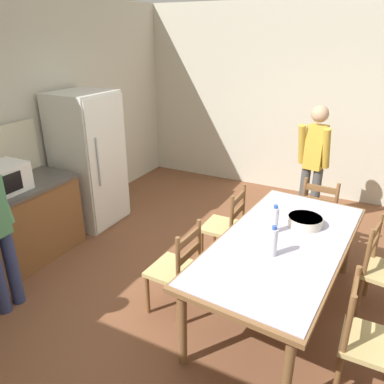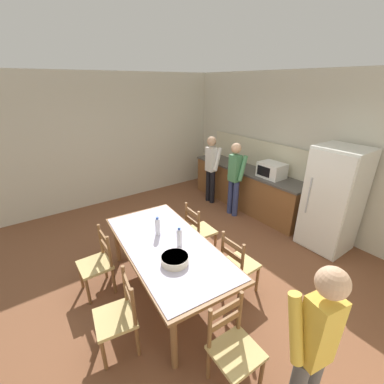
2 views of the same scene
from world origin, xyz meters
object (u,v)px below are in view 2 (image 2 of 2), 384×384
Objects in this scene: refrigerator at (333,200)px; person_by_table at (314,346)px; bottle_off_centre at (179,237)px; person_at_sink at (211,166)px; microwave at (272,170)px; dining_table at (167,249)px; chair_side_near_right at (118,316)px; chair_side_far_right at (238,264)px; person_at_counter at (235,176)px; chair_side_near_left at (97,263)px; chair_head_end at (233,348)px; bottle_near_centre at (158,226)px; serving_bowl at (175,259)px; chair_side_far_left at (199,231)px.

refrigerator reaches higher than person_by_table.
person_at_sink reaches higher than bottle_off_centre.
microwave is 0.22× the size of dining_table.
person_at_sink is at bearing 135.44° from chair_side_near_right.
person_at_counter is at bearing -42.95° from chair_side_far_right.
person_at_sink is (-1.35, 3.07, 0.44)m from chair_side_near_left.
refrigerator reaches higher than person_at_counter.
chair_head_end is 4.10m from person_at_sink.
chair_side_near_right is (0.70, -0.86, -0.44)m from bottle_near_centre.
chair_side_near_left is at bearing 53.32° from chair_side_far_right.
person_at_counter reaches higher than serving_bowl.
bottle_off_centre is 1.19m from chair_side_near_left.
chair_head_end is at bearing -4.67° from dining_table.
chair_side_near_right is at bearing -93.83° from refrigerator.
chair_side_near_left is 1.00× the size of chair_head_end.
refrigerator is 1.95× the size of chair_side_near_left.
person_at_counter is at bearing 121.91° from serving_bowl.
microwave is 2.79m from bottle_off_centre.
chair_side_near_right is 0.56× the size of person_by_table.
chair_side_near_right is 0.58× the size of person_at_counter.
person_by_table is (2.20, 0.09, 0.03)m from bottle_near_centre.
person_at_counter is at bearing -91.45° from person_at_sink.
bottle_near_centre is at bearing -144.36° from person_at_sink.
person_by_table is at bearing 19.24° from chair_side_near_left.
bottle_near_centre is 0.30× the size of chair_side_far_right.
chair_side_near_left is 1.61m from chair_side_far_left.
refrigerator is 2.73m from bottle_off_centre.
chair_side_far_left reaches higher than serving_bowl.
bottle_off_centre is 1.81m from person_by_table.
chair_head_end is (1.26, -0.23, -0.44)m from bottle_off_centre.
chair_side_near_right is at bearing 43.09° from person_by_table.
chair_head_end is at bearing -0.28° from serving_bowl.
person_at_sink is (-2.03, 2.19, 0.01)m from bottle_off_centre.
person_at_sink is (-2.58, -0.48, -0.00)m from refrigerator.
chair_side_far_left is 1.67m from person_at_counter.
bottle_near_centre is (-0.94, -2.77, -0.01)m from refrigerator.
person_by_table is at bearing 8.19° from serving_bowl.
bottle_near_centre is 0.30× the size of chair_side_far_left.
dining_table is 2.47× the size of chair_side_near_left.
chair_side_near_left is at bearing -126.03° from dining_table.
refrigerator reaches higher than dining_table.
refrigerator reaches higher than microwave.
microwave is 0.32× the size of person_at_sink.
chair_side_near_right is (0.98, -0.08, 0.00)m from chair_side_near_left.
person_at_sink is at bearing 55.80° from chair_head_end.
person_at_sink is at bearing 132.83° from bottle_off_centre.
dining_table is 1.40m from chair_head_end.
refrigerator is at bearing 71.24° from bottle_near_centre.
dining_table is 0.26m from bottle_off_centre.
bottle_near_centre is at bearing -159.49° from person_at_counter.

